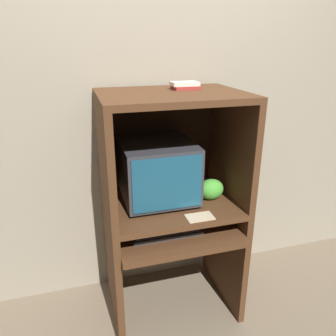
% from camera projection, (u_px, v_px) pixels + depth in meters
% --- Properties ---
extents(ground_plane, '(12.00, 12.00, 0.00)m').
position_uv_depth(ground_plane, '(185.00, 336.00, 2.07)').
color(ground_plane, '#756651').
extents(wall_back, '(6.00, 0.06, 2.60)m').
position_uv_depth(wall_back, '(156.00, 111.00, 2.21)').
color(wall_back, gray).
rests_on(wall_back, ground_plane).
extents(desk_base, '(0.82, 0.68, 0.67)m').
position_uv_depth(desk_base, '(173.00, 256.00, 2.17)').
color(desk_base, '#4C2D19').
rests_on(desk_base, ground_plane).
extents(desk_monitor_shelf, '(0.82, 0.62, 0.14)m').
position_uv_depth(desk_monitor_shelf, '(171.00, 205.00, 2.07)').
color(desk_monitor_shelf, '#4C2D19').
rests_on(desk_monitor_shelf, desk_base).
extents(hutch_upper, '(0.82, 0.62, 0.67)m').
position_uv_depth(hutch_upper, '(170.00, 133.00, 1.93)').
color(hutch_upper, '#4C2D19').
rests_on(hutch_upper, desk_monitor_shelf).
extents(crt_monitor, '(0.44, 0.45, 0.37)m').
position_uv_depth(crt_monitor, '(158.00, 171.00, 2.01)').
color(crt_monitor, '#333338').
rests_on(crt_monitor, desk_monitor_shelf).
extents(keyboard, '(0.42, 0.16, 0.03)m').
position_uv_depth(keyboard, '(166.00, 232.00, 1.96)').
color(keyboard, '#2D2D30').
rests_on(keyboard, desk_base).
extents(mouse, '(0.06, 0.04, 0.03)m').
position_uv_depth(mouse, '(209.00, 225.00, 2.03)').
color(mouse, black).
rests_on(mouse, desk_base).
extents(snack_bag, '(0.16, 0.12, 0.13)m').
position_uv_depth(snack_bag, '(211.00, 189.00, 2.06)').
color(snack_bag, green).
rests_on(snack_bag, desk_monitor_shelf).
extents(book_stack, '(0.16, 0.12, 0.04)m').
position_uv_depth(book_stack, '(185.00, 86.00, 1.92)').
color(book_stack, maroon).
rests_on(book_stack, hutch_upper).
extents(paper_card, '(0.16, 0.10, 0.00)m').
position_uv_depth(paper_card, '(200.00, 217.00, 1.86)').
color(paper_card, '#CCB28C').
rests_on(paper_card, desk_monitor_shelf).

